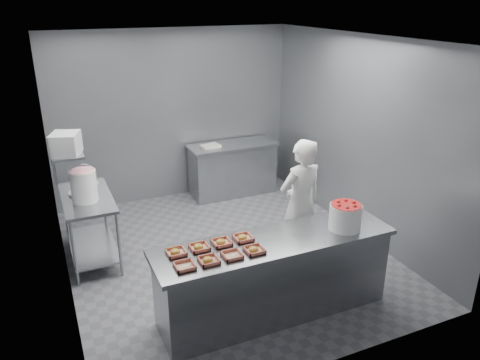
# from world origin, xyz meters

# --- Properties ---
(floor) EXTENTS (4.50, 4.50, 0.00)m
(floor) POSITION_xyz_m (0.00, 0.00, 0.00)
(floor) COLOR #4C4C51
(floor) RESTS_ON ground
(ceiling) EXTENTS (4.50, 4.50, 0.00)m
(ceiling) POSITION_xyz_m (0.00, 0.00, 2.80)
(ceiling) COLOR white
(ceiling) RESTS_ON wall_back
(wall_back) EXTENTS (4.00, 0.04, 2.80)m
(wall_back) POSITION_xyz_m (0.00, 2.25, 1.40)
(wall_back) COLOR slate
(wall_back) RESTS_ON ground
(wall_left) EXTENTS (0.04, 4.50, 2.80)m
(wall_left) POSITION_xyz_m (-2.00, 0.00, 1.40)
(wall_left) COLOR slate
(wall_left) RESTS_ON ground
(wall_right) EXTENTS (0.04, 4.50, 2.80)m
(wall_right) POSITION_xyz_m (2.00, 0.00, 1.40)
(wall_right) COLOR slate
(wall_right) RESTS_ON ground
(service_counter) EXTENTS (2.60, 0.70, 0.90)m
(service_counter) POSITION_xyz_m (0.00, -1.35, 0.45)
(service_counter) COLOR slate
(service_counter) RESTS_ON ground
(prep_table) EXTENTS (0.60, 1.20, 0.90)m
(prep_table) POSITION_xyz_m (-1.65, 0.60, 0.59)
(prep_table) COLOR slate
(prep_table) RESTS_ON ground
(back_counter) EXTENTS (1.50, 0.60, 0.90)m
(back_counter) POSITION_xyz_m (0.90, 1.90, 0.45)
(back_counter) COLOR slate
(back_counter) RESTS_ON ground
(wall_shelf) EXTENTS (0.35, 0.90, 0.03)m
(wall_shelf) POSITION_xyz_m (-1.82, 0.60, 1.55)
(wall_shelf) COLOR slate
(wall_shelf) RESTS_ON wall_left
(tray_0) EXTENTS (0.19, 0.18, 0.04)m
(tray_0) POSITION_xyz_m (-1.03, -1.49, 0.92)
(tray_0) COLOR tan
(tray_0) RESTS_ON service_counter
(tray_1) EXTENTS (0.19, 0.18, 0.06)m
(tray_1) POSITION_xyz_m (-0.79, -1.49, 0.92)
(tray_1) COLOR tan
(tray_1) RESTS_ON service_counter
(tray_2) EXTENTS (0.19, 0.18, 0.04)m
(tray_2) POSITION_xyz_m (-0.55, -1.49, 0.92)
(tray_2) COLOR tan
(tray_2) RESTS_ON service_counter
(tray_3) EXTENTS (0.19, 0.18, 0.06)m
(tray_3) POSITION_xyz_m (-0.31, -1.49, 0.92)
(tray_3) COLOR tan
(tray_3) RESTS_ON service_counter
(tray_4) EXTENTS (0.19, 0.18, 0.06)m
(tray_4) POSITION_xyz_m (-1.03, -1.21, 0.92)
(tray_4) COLOR tan
(tray_4) RESTS_ON service_counter
(tray_5) EXTENTS (0.19, 0.18, 0.06)m
(tray_5) POSITION_xyz_m (-0.79, -1.21, 0.92)
(tray_5) COLOR tan
(tray_5) RESTS_ON service_counter
(tray_6) EXTENTS (0.19, 0.18, 0.06)m
(tray_6) POSITION_xyz_m (-0.55, -1.21, 0.92)
(tray_6) COLOR tan
(tray_6) RESTS_ON service_counter
(tray_7) EXTENTS (0.19, 0.18, 0.06)m
(tray_7) POSITION_xyz_m (-0.31, -1.21, 0.92)
(tray_7) COLOR tan
(tray_7) RESTS_ON service_counter
(worker) EXTENTS (0.67, 0.49, 1.69)m
(worker) POSITION_xyz_m (0.75, -0.60, 0.84)
(worker) COLOR white
(worker) RESTS_ON ground
(strawberry_tub) EXTENTS (0.35, 0.35, 0.29)m
(strawberry_tub) POSITION_xyz_m (0.80, -1.43, 1.05)
(strawberry_tub) COLOR silver
(strawberry_tub) RESTS_ON service_counter
(glaze_bucket) EXTENTS (0.33, 0.31, 0.48)m
(glaze_bucket) POSITION_xyz_m (-1.67, 0.47, 1.11)
(glaze_bucket) COLOR silver
(glaze_bucket) RESTS_ON prep_table
(bucket_lid) EXTENTS (0.38, 0.38, 0.02)m
(bucket_lid) POSITION_xyz_m (-1.69, 0.74, 0.91)
(bucket_lid) COLOR silver
(bucket_lid) RESTS_ON prep_table
(rag) EXTENTS (0.17, 0.15, 0.02)m
(rag) POSITION_xyz_m (-1.53, 1.04, 0.91)
(rag) COLOR #CCB28C
(rag) RESTS_ON prep_table
(appliance) EXTENTS (0.39, 0.41, 0.25)m
(appliance) POSITION_xyz_m (-1.82, 0.33, 1.69)
(appliance) COLOR gray
(appliance) RESTS_ON wall_shelf
(paper_stack) EXTENTS (0.33, 0.26, 0.04)m
(paper_stack) POSITION_xyz_m (0.50, 1.90, 0.92)
(paper_stack) COLOR silver
(paper_stack) RESTS_ON back_counter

